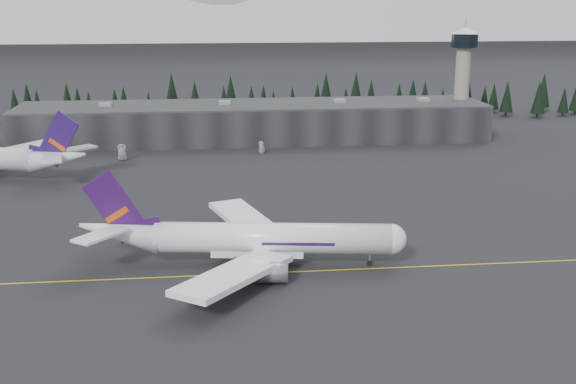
{
  "coord_description": "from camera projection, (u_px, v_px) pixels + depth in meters",
  "views": [
    {
      "loc": [
        -16.18,
        -122.69,
        47.51
      ],
      "look_at": [
        0.0,
        20.0,
        9.0
      ],
      "focal_mm": 45.0,
      "sensor_mm": 36.0,
      "label": 1
    }
  ],
  "objects": [
    {
      "name": "treeline",
      "position": [
        248.0,
        103.0,
        285.35
      ],
      "size": [
        360.0,
        20.0,
        15.0
      ],
      "primitive_type": "cube",
      "color": "black",
      "rests_on": "ground"
    },
    {
      "name": "gse_vehicle_b",
      "position": [
        262.0,
        152.0,
        228.63
      ],
      "size": [
        4.35,
        3.5,
        1.39
      ],
      "primitive_type": "imported",
      "rotation": [
        0.0,
        0.0,
        -1.03
      ],
      "color": "silver",
      "rests_on": "ground"
    },
    {
      "name": "taxiline",
      "position": [
        302.0,
        272.0,
        129.89
      ],
      "size": [
        400.0,
        0.4,
        0.02
      ],
      "primitive_type": "cube",
      "color": "gold",
      "rests_on": "ground"
    },
    {
      "name": "terminal",
      "position": [
        254.0,
        122.0,
        250.15
      ],
      "size": [
        160.0,
        30.0,
        12.6
      ],
      "color": "black",
      "rests_on": "ground"
    },
    {
      "name": "mountain_ridge",
      "position": [
        215.0,
        31.0,
        1091.53
      ],
      "size": [
        4400.0,
        900.0,
        420.0
      ],
      "primitive_type": null,
      "color": "white",
      "rests_on": "ground"
    },
    {
      "name": "jet_main",
      "position": [
        244.0,
        238.0,
        132.25
      ],
      "size": [
        60.3,
        55.31,
        17.79
      ],
      "rotation": [
        0.0,
        0.0,
        -0.14
      ],
      "color": "white",
      "rests_on": "ground"
    },
    {
      "name": "ground",
      "position": [
        300.0,
        268.0,
        131.82
      ],
      "size": [
        1400.0,
        1400.0,
        0.0
      ],
      "primitive_type": "plane",
      "color": "black",
      "rests_on": "ground"
    },
    {
      "name": "gse_vehicle_a",
      "position": [
        122.0,
        158.0,
        218.96
      ],
      "size": [
        2.7,
        5.26,
        1.42
      ],
      "primitive_type": "imported",
      "rotation": [
        0.0,
        0.0,
        0.07
      ],
      "color": "silver",
      "rests_on": "ground"
    },
    {
      "name": "control_tower",
      "position": [
        463.0,
        69.0,
        256.76
      ],
      "size": [
        10.0,
        10.0,
        37.7
      ],
      "color": "gray",
      "rests_on": "ground"
    }
  ]
}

